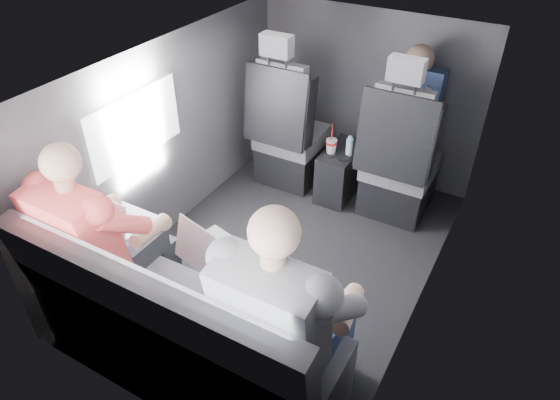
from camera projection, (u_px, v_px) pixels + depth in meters
The scene contains 20 objects.
floor at pixel (286, 257), 3.40m from camera, with size 2.60×2.60×0.00m, color black.
ceiling at pixel (288, 65), 2.61m from camera, with size 2.60×2.60×0.00m, color #B2B2AD.
panel_left at pixel (171, 138), 3.37m from camera, with size 0.02×2.60×1.35m, color #56565B.
panel_right at pixel (435, 219), 2.65m from camera, with size 0.02×2.60×1.35m, color #56565B.
panel_front at pixel (367, 96), 3.93m from camera, with size 1.80×0.02×1.35m, color #56565B.
panel_back at pixel (138, 319), 2.09m from camera, with size 1.80×0.02×1.35m, color #56565B.
side_window at pixel (136, 127), 3.02m from camera, with size 0.02×0.75×0.42m, color white.
seatbelt at pixel (398, 127), 3.23m from camera, with size 0.05×0.01×0.65m, color black.
front_seat_left at pixel (288, 138), 3.94m from camera, with size 0.52×0.58×1.26m.
front_seat_right at pixel (398, 167), 3.58m from camera, with size 0.52×0.58×1.26m.
center_console at pixel (341, 172), 3.91m from camera, with size 0.24×0.48×0.41m.
rear_bench at pixel (183, 336), 2.47m from camera, with size 1.60×0.57×0.92m.
soda_cup at pixel (331, 146), 3.71m from camera, with size 0.08×0.08×0.25m.
water_bottle at pixel (349, 147), 3.69m from camera, with size 0.05×0.05×0.15m.
laptop_white at pixel (118, 220), 2.71m from camera, with size 0.33×0.30×0.24m.
laptop_silver at pixel (212, 250), 2.51m from camera, with size 0.39×0.38×0.24m.
laptop_black at pixel (300, 299), 2.24m from camera, with size 0.35×0.33×0.23m.
passenger_rear_left at pixel (102, 239), 2.57m from camera, with size 0.52×0.63×1.24m.
passenger_rear_right at pixel (287, 317), 2.12m from camera, with size 0.55×0.66×1.29m.
passenger_front_right at pixel (411, 108), 3.58m from camera, with size 0.39×0.39×0.78m.
Camera 1 is at (1.21, -2.23, 2.30)m, focal length 32.00 mm.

